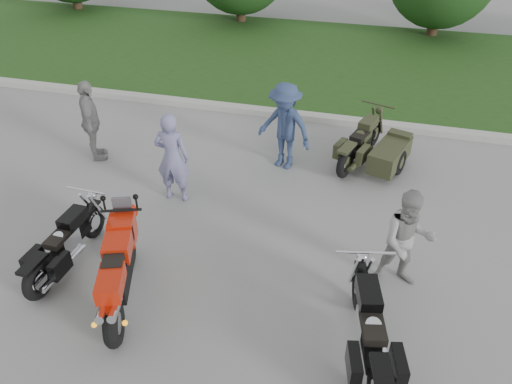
% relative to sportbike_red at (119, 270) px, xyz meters
% --- Properties ---
extents(ground, '(80.00, 80.00, 0.00)m').
position_rel_sportbike_red_xyz_m(ground, '(0.66, 0.67, -0.61)').
color(ground, gray).
rests_on(ground, ground).
extents(curb, '(60.00, 0.30, 0.15)m').
position_rel_sportbike_red_xyz_m(curb, '(0.66, 6.67, -0.54)').
color(curb, '#B2AFA7').
rests_on(curb, ground).
extents(grass_strip, '(60.00, 8.00, 0.14)m').
position_rel_sportbike_red_xyz_m(grass_strip, '(0.66, 10.82, -0.54)').
color(grass_strip, '#2F531C').
rests_on(grass_strip, ground).
extents(sportbike_red, '(0.92, 2.13, 1.05)m').
position_rel_sportbike_red_xyz_m(sportbike_red, '(0.00, 0.00, 0.00)').
color(sportbike_red, black).
rests_on(sportbike_red, ground).
extents(cruiser_left, '(0.36, 2.08, 0.80)m').
position_rel_sportbike_red_xyz_m(cruiser_left, '(-1.20, 0.44, -0.21)').
color(cruiser_left, black).
rests_on(cruiser_left, ground).
extents(cruiser_right, '(0.73, 2.29, 0.89)m').
position_rel_sportbike_red_xyz_m(cruiser_right, '(3.53, -0.13, -0.16)').
color(cruiser_right, black).
rests_on(cruiser_right, ground).
extents(cruiser_sidecar, '(1.46, 2.13, 0.85)m').
position_rel_sportbike_red_xyz_m(cruiser_sidecar, '(3.32, 4.79, -0.22)').
color(cruiser_sidecar, black).
rests_on(cruiser_sidecar, ground).
extents(person_stripe, '(0.66, 0.46, 1.76)m').
position_rel_sportbike_red_xyz_m(person_stripe, '(-0.28, 2.68, 0.27)').
color(person_stripe, gray).
rests_on(person_stripe, ground).
extents(person_grey, '(0.93, 0.81, 1.65)m').
position_rel_sportbike_red_xyz_m(person_grey, '(3.89, 1.42, 0.21)').
color(person_grey, '#989792').
rests_on(person_grey, ground).
extents(person_denim, '(1.34, 1.02, 1.83)m').
position_rel_sportbike_red_xyz_m(person_denim, '(1.45, 4.35, 0.30)').
color(person_denim, navy).
rests_on(person_denim, ground).
extents(person_back, '(0.88, 1.10, 1.74)m').
position_rel_sportbike_red_xyz_m(person_back, '(-2.50, 3.65, 0.26)').
color(person_back, gray).
rests_on(person_back, ground).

